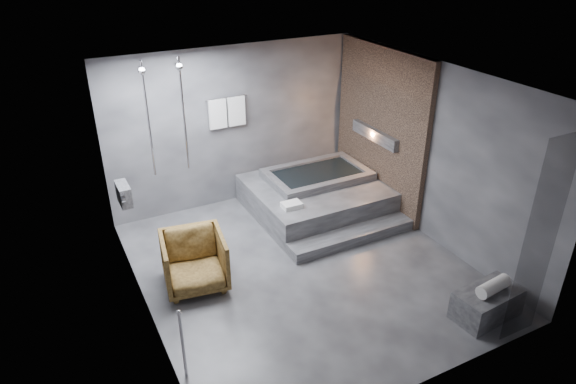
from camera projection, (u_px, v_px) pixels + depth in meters
room at (321, 149)px, 7.16m from camera, size 5.00×5.04×2.82m
tub_deck at (315, 197)px, 9.06m from camera, size 2.20×2.00×0.50m
tub_step at (352, 236)px, 8.20m from camera, size 2.20×0.36×0.18m
concrete_bench at (487, 303)px, 6.57m from camera, size 0.91×0.55×0.40m
driftwood_chair at (194, 261)px, 7.06m from camera, size 0.96×0.98×0.79m
rolled_towel at (493, 286)px, 6.42m from camera, size 0.50×0.23×0.18m
deck_towel at (292, 205)px, 8.18m from camera, size 0.31×0.23×0.08m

